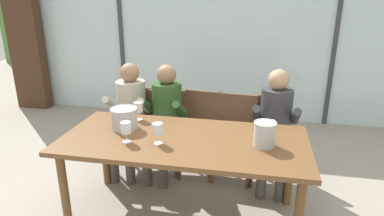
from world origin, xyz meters
name	(u,v)px	position (x,y,z in m)	size (l,w,h in m)	color
ground	(203,164)	(0.00, 1.00, 0.00)	(14.00, 14.00, 0.00)	#9E9384
window_glass_panel	(222,36)	(0.00, 2.68, 1.30)	(7.26, 0.03, 2.60)	silver
window_mullion_left	(121,34)	(-1.63, 2.66, 1.30)	(0.06, 0.06, 2.60)	#38383D
window_mullion_right	(336,39)	(1.63, 2.66, 1.30)	(0.06, 0.06, 2.60)	#38383D
hillside_vineyard	(240,28)	(0.00, 7.06, 1.00)	(13.26, 2.40, 2.00)	#568942
curtain_heavy_drape	(25,32)	(-3.28, 2.50, 1.30)	(0.56, 0.20, 2.60)	#472D1E
dining_table	(184,147)	(0.00, 0.00, 0.69)	(2.06, 0.96, 0.77)	brown
chair_near_curtain	(136,121)	(-0.77, 0.89, 0.53)	(0.49, 0.49, 0.90)	brown
chair_left_of_center	(166,124)	(-0.40, 0.86, 0.53)	(0.48, 0.48, 0.90)	brown
chair_center	(200,125)	(-0.02, 0.91, 0.53)	(0.49, 0.49, 0.90)	brown
chair_right_of_center	(235,130)	(0.38, 0.87, 0.53)	(0.48, 0.48, 0.90)	brown
chair_near_window_right	(270,131)	(0.74, 0.90, 0.53)	(0.47, 0.47, 0.90)	brown
person_beige_jumper	(129,111)	(-0.78, 0.75, 0.70)	(0.47, 0.62, 1.21)	#B7AD9E
person_olive_shirt	(165,113)	(-0.38, 0.75, 0.70)	(0.49, 0.63, 1.21)	#2D5123
person_charcoal_jacket	(275,121)	(0.78, 0.75, 0.70)	(0.47, 0.62, 1.21)	#38383D
ice_bucket_primary	(265,134)	(0.66, -0.02, 0.88)	(0.18, 0.18, 0.20)	#B7B7BC
ice_bucket_secondary	(124,118)	(-0.57, 0.11, 0.87)	(0.24, 0.24, 0.19)	#B7B7BC
wine_glass_by_left_taster	(126,129)	(-0.44, -0.16, 0.89)	(0.08, 0.08, 0.17)	silver
wine_glass_near_bucket	(138,108)	(-0.52, 0.34, 0.89)	(0.08, 0.08, 0.17)	silver
wine_glass_center_pour	(158,130)	(-0.18, -0.14, 0.89)	(0.08, 0.08, 0.17)	silver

